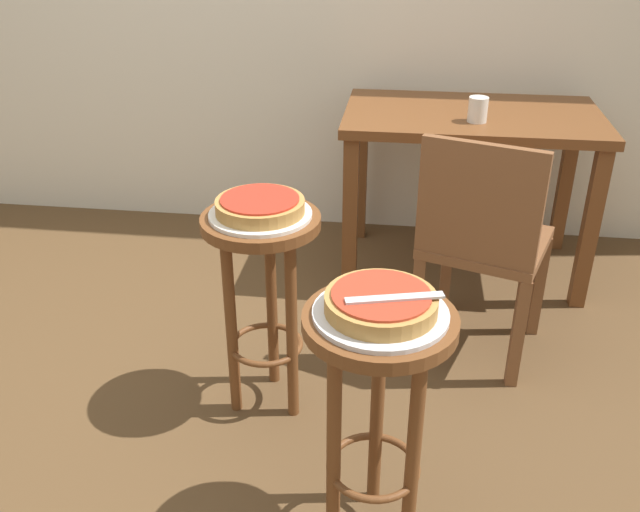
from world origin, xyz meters
name	(u,v)px	position (x,y,z in m)	size (l,w,h in m)	color
ground_plane	(178,422)	(0.00, 0.00, 0.00)	(6.00, 6.00, 0.00)	brown
stool_foreground	(377,382)	(0.65, -0.35, 0.50)	(0.36, 0.36, 0.68)	brown
serving_plate_foreground	(380,313)	(0.65, -0.35, 0.69)	(0.31, 0.31, 0.01)	silver
pizza_foreground	(381,303)	(0.65, -0.35, 0.72)	(0.25, 0.25, 0.05)	#B78442
stool_middle	(263,271)	(0.27, 0.15, 0.50)	(0.36, 0.36, 0.68)	brown
serving_plate_middle	(260,214)	(0.27, 0.15, 0.69)	(0.31, 0.31, 0.01)	white
pizza_middle	(260,206)	(0.27, 0.15, 0.72)	(0.26, 0.26, 0.05)	#B78442
dining_table	(470,139)	(0.95, 1.19, 0.61)	(1.05, 0.64, 0.72)	brown
cup_near_edge	(478,109)	(0.95, 1.06, 0.77)	(0.08, 0.08, 0.10)	silver
wooden_chair	(482,241)	(0.96, 0.51, 0.47)	(0.51, 0.51, 0.85)	brown
pizza_server_knife	(395,298)	(0.68, -0.37, 0.74)	(0.22, 0.02, 0.01)	silver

